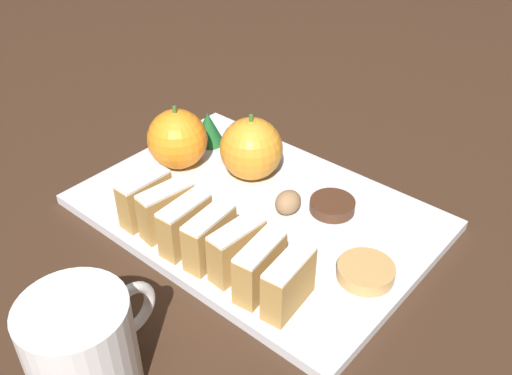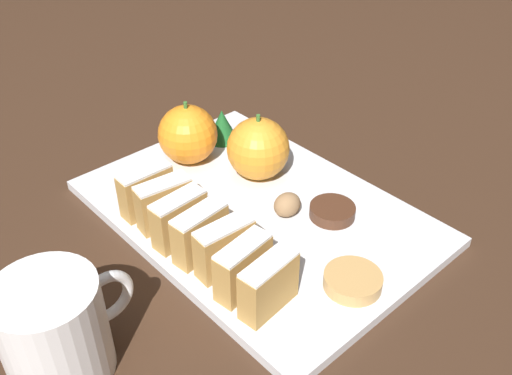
{
  "view_description": "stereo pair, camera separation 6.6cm",
  "coord_description": "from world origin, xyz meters",
  "px_view_note": "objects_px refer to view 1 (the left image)",
  "views": [
    {
      "loc": [
        -0.41,
        -0.35,
        0.43
      ],
      "look_at": [
        0.0,
        0.0,
        0.04
      ],
      "focal_mm": 40.0,
      "sensor_mm": 36.0,
      "label": 1
    },
    {
      "loc": [
        -0.36,
        -0.39,
        0.43
      ],
      "look_at": [
        0.0,
        0.0,
        0.04
      ],
      "focal_mm": 40.0,
      "sensor_mm": 36.0,
      "label": 2
    }
  ],
  "objects_px": {
    "orange_near": "(177,139)",
    "coffee_mug": "(83,349)",
    "orange_far": "(251,149)",
    "walnut": "(288,202)",
    "chocolate_cookie": "(332,205)"
  },
  "relations": [
    {
      "from": "orange_near",
      "to": "chocolate_cookie",
      "type": "distance_m",
      "value": 0.22
    },
    {
      "from": "orange_near",
      "to": "orange_far",
      "type": "relative_size",
      "value": 0.98
    },
    {
      "from": "orange_near",
      "to": "walnut",
      "type": "xyz_separation_m",
      "value": [
        0.01,
        -0.17,
        -0.02
      ]
    },
    {
      "from": "walnut",
      "to": "coffee_mug",
      "type": "distance_m",
      "value": 0.29
    },
    {
      "from": "orange_near",
      "to": "walnut",
      "type": "relative_size",
      "value": 2.5
    },
    {
      "from": "orange_near",
      "to": "coffee_mug",
      "type": "relative_size",
      "value": 0.7
    },
    {
      "from": "orange_far",
      "to": "chocolate_cookie",
      "type": "bearing_deg",
      "value": -86.98
    },
    {
      "from": "orange_far",
      "to": "coffee_mug",
      "type": "distance_m",
      "value": 0.33
    },
    {
      "from": "walnut",
      "to": "chocolate_cookie",
      "type": "relative_size",
      "value": 0.64
    },
    {
      "from": "walnut",
      "to": "chocolate_cookie",
      "type": "height_order",
      "value": "walnut"
    },
    {
      "from": "walnut",
      "to": "chocolate_cookie",
      "type": "xyz_separation_m",
      "value": [
        0.04,
        -0.04,
        -0.01
      ]
    },
    {
      "from": "orange_near",
      "to": "orange_far",
      "type": "height_order",
      "value": "orange_far"
    },
    {
      "from": "orange_far",
      "to": "chocolate_cookie",
      "type": "relative_size",
      "value": 1.64
    },
    {
      "from": "orange_far",
      "to": "walnut",
      "type": "height_order",
      "value": "orange_far"
    },
    {
      "from": "walnut",
      "to": "coffee_mug",
      "type": "relative_size",
      "value": 0.28
    }
  ]
}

